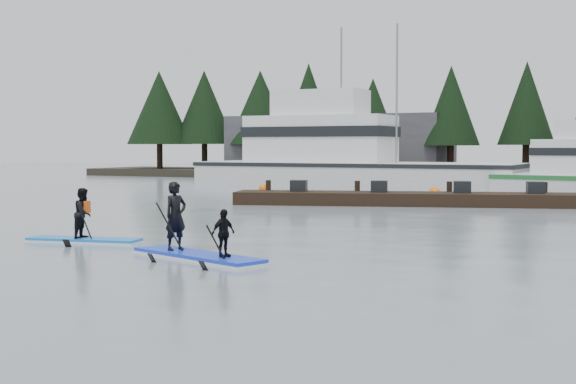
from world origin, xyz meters
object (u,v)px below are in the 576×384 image
at_px(floating_dock, 426,199).
at_px(paddleboard_solo, 84,223).
at_px(fishing_boat_large, 346,172).
at_px(paddleboard_duo, 194,237).

xyz_separation_m(floating_dock, paddleboard_solo, (-4.40, -16.73, 0.24)).
height_order(fishing_boat_large, paddleboard_duo, fishing_boat_large).
xyz_separation_m(fishing_boat_large, floating_dock, (9.37, -14.24, -0.61)).
bearing_deg(paddleboard_solo, floating_dock, 63.69).
bearing_deg(fishing_boat_large, floating_dock, -56.37).
bearing_deg(floating_dock, paddleboard_solo, -121.93).
relative_size(paddleboard_solo, paddleboard_duo, 0.82).
relative_size(fishing_boat_large, paddleboard_solo, 6.56).
relative_size(fishing_boat_large, floating_dock, 1.25).
height_order(fishing_boat_large, paddleboard_solo, fishing_boat_large).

